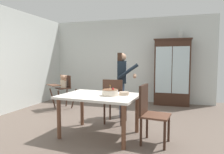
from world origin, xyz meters
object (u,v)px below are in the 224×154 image
birthday_cake (110,92)px  china_cabinet (172,72)px  dining_chair_far_side (114,98)px  ceramic_vase (180,35)px  dining_table (99,100)px  high_chair_with_toddler (63,85)px  serving_bowl (124,93)px  dining_chair_right_end (149,110)px  adult_person (122,77)px

birthday_cake → china_cabinet: bearing=71.6°
birthday_cake → dining_chair_far_side: size_ratio=0.29×
ceramic_vase → dining_table: ceramic_vase is taller
birthday_cake → high_chair_with_toddler: bearing=139.4°
ceramic_vase → serving_bowl: (-0.98, -2.87, -1.34)m
dining_chair_far_side → dining_table: bearing=86.2°
ceramic_vase → serving_bowl: bearing=-108.9°
china_cabinet → serving_bowl: china_cabinet is taller
serving_bowl → dining_chair_right_end: 0.56m
high_chair_with_toddler → birthday_cake: 2.53m
ceramic_vase → serving_bowl: size_ratio=1.50×
dining_table → birthday_cake: 0.25m
serving_bowl → birthday_cake: bearing=-149.3°
china_cabinet → adult_person: size_ratio=1.30×
serving_bowl → dining_chair_right_end: bearing=-23.1°
dining_chair_right_end → china_cabinet: bearing=1.9°
ceramic_vase → dining_table: 3.63m
china_cabinet → adult_person: china_cabinet is taller
china_cabinet → birthday_cake: bearing=-108.4°
ceramic_vase → high_chair_with_toddler: ceramic_vase is taller
china_cabinet → high_chair_with_toddler: china_cabinet is taller
adult_person → dining_table: bearing=165.8°
dining_table → dining_chair_far_side: dining_chair_far_side is taller
dining_table → serving_bowl: size_ratio=7.97×
china_cabinet → birthday_cake: (-1.00, -3.00, -0.20)m
high_chair_with_toddler → serving_bowl: high_chair_with_toddler is taller
adult_person → ceramic_vase: bearing=-48.2°
birthday_cake → dining_chair_right_end: dining_chair_right_end is taller
china_cabinet → serving_bowl: size_ratio=11.03×
dining_chair_right_end → serving_bowl: bearing=74.3°
ceramic_vase → dining_chair_right_end: (-0.51, -3.07, -1.55)m
dining_table → dining_chair_right_end: bearing=-4.2°
dining_chair_far_side → dining_chair_right_end: same height
birthday_cake → adult_person: bearing=94.9°
birthday_cake → dining_chair_far_side: 0.75m
china_cabinet → birthday_cake: size_ratio=7.09×
ceramic_vase → adult_person: ceramic_vase is taller
china_cabinet → dining_chair_right_end: 3.12m
adult_person → dining_chair_right_end: (0.81, -1.38, -0.41)m
china_cabinet → high_chair_with_toddler: bearing=-155.1°
adult_person → dining_table: 1.36m
dining_chair_far_side → serving_bowl: bearing=123.8°
serving_bowl → dining_table: bearing=-162.0°
adult_person → serving_bowl: size_ratio=8.50×
high_chair_with_toddler → china_cabinet: bearing=58.3°
birthday_cake → dining_chair_right_end: (0.70, -0.07, -0.24)m
dining_table → adult_person: bearing=86.2°
adult_person → serving_bowl: adult_person is taller
ceramic_vase → dining_table: size_ratio=0.19×
china_cabinet → dining_chair_far_side: size_ratio=2.07×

